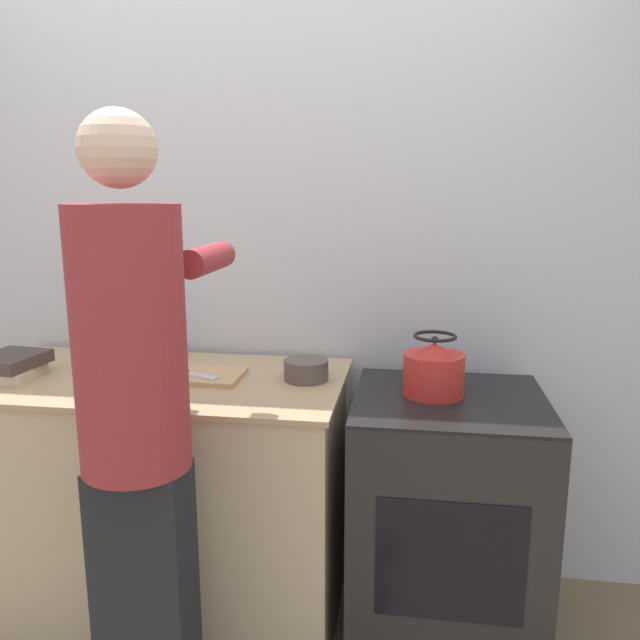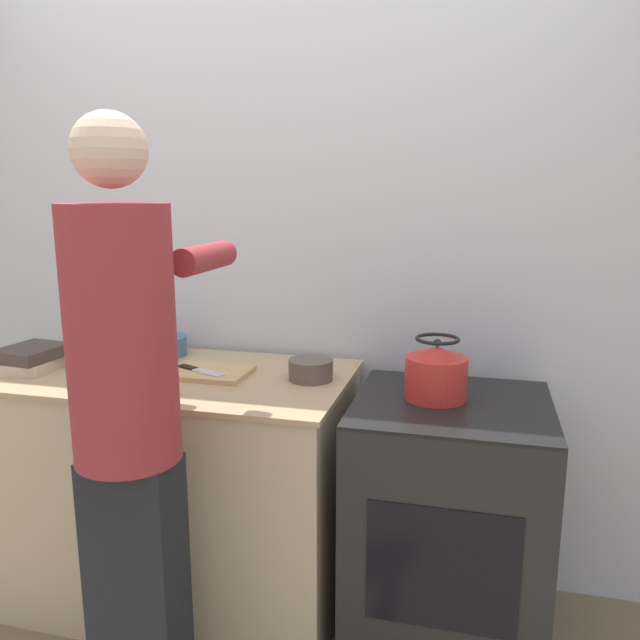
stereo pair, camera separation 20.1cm
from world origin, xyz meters
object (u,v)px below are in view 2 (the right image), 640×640
at_px(cutting_board, 209,372).
at_px(bowl_prep, 311,370).
at_px(oven, 447,528).
at_px(knife, 199,370).
at_px(kettle, 436,373).
at_px(person, 129,411).
at_px(canister_jar, 127,347).

height_order(cutting_board, bowl_prep, bowl_prep).
relative_size(oven, knife, 4.25).
bearing_deg(bowl_prep, kettle, -7.81).
bearing_deg(oven, bowl_prep, 170.42).
bearing_deg(knife, bowl_prep, 31.38).
bearing_deg(cutting_board, person, -88.09).
bearing_deg(oven, person, -148.58).
distance_m(oven, bowl_prep, 0.71).
xyz_separation_m(person, knife, (-0.05, 0.55, -0.04)).
xyz_separation_m(person, kettle, (0.80, 0.55, 0.01)).
height_order(knife, canister_jar, canister_jar).
bearing_deg(oven, kettle, 157.50).
distance_m(person, cutting_board, 0.57).
relative_size(oven, cutting_board, 3.10).
distance_m(kettle, canister_jar, 1.16).
xyz_separation_m(kettle, canister_jar, (-1.16, 0.05, 0.00)).
relative_size(knife, bowl_prep, 1.33).
distance_m(oven, canister_jar, 1.33).
distance_m(person, bowl_prep, 0.70).
bearing_deg(canister_jar, bowl_prep, 0.96).
distance_m(oven, knife, 1.02).
xyz_separation_m(oven, kettle, (-0.06, 0.02, 0.54)).
height_order(cutting_board, canister_jar, canister_jar).
bearing_deg(oven, knife, 178.33).
distance_m(cutting_board, bowl_prep, 0.38).
height_order(bowl_prep, canister_jar, canister_jar).
height_order(person, knife, person).
bearing_deg(kettle, canister_jar, 177.61).
relative_size(oven, person, 0.51).
distance_m(person, canister_jar, 0.70).
xyz_separation_m(kettle, bowl_prep, (-0.44, 0.06, -0.04)).
height_order(person, canister_jar, person).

